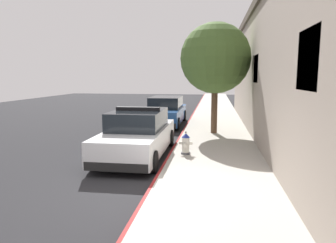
# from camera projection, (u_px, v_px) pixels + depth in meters

# --- Properties ---
(ground_plane) EXTENTS (32.44, 60.00, 0.20)m
(ground_plane) POSITION_uv_depth(u_px,v_px,m) (109.00, 126.00, 17.68)
(ground_plane) COLOR #232326
(sidewalk_pavement) EXTENTS (3.00, 60.00, 0.13)m
(sidewalk_pavement) POSITION_uv_depth(u_px,v_px,m) (216.00, 125.00, 16.78)
(sidewalk_pavement) COLOR #ADA89E
(sidewalk_pavement) RESTS_ON ground
(curb_painted_edge) EXTENTS (0.08, 60.00, 0.13)m
(curb_painted_edge) POSITION_uv_depth(u_px,v_px,m) (187.00, 125.00, 17.00)
(curb_painted_edge) COLOR maroon
(curb_painted_edge) RESTS_ON ground
(police_cruiser) EXTENTS (1.94, 4.84, 1.68)m
(police_cruiser) POSITION_uv_depth(u_px,v_px,m) (138.00, 135.00, 10.50)
(police_cruiser) COLOR white
(police_cruiser) RESTS_ON ground
(parked_car_silver_ahead) EXTENTS (1.94, 4.84, 1.56)m
(parked_car_silver_ahead) POSITION_uv_depth(u_px,v_px,m) (166.00, 111.00, 17.43)
(parked_car_silver_ahead) COLOR navy
(parked_car_silver_ahead) RESTS_ON ground
(fire_hydrant) EXTENTS (0.44, 0.40, 0.76)m
(fire_hydrant) POSITION_uv_depth(u_px,v_px,m) (186.00, 144.00, 10.30)
(fire_hydrant) COLOR #4C4C51
(fire_hydrant) RESTS_ON sidewalk_pavement
(street_tree) EXTENTS (3.12, 3.12, 4.92)m
(street_tree) POSITION_uv_depth(u_px,v_px,m) (215.00, 58.00, 13.71)
(street_tree) COLOR brown
(street_tree) RESTS_ON sidewalk_pavement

